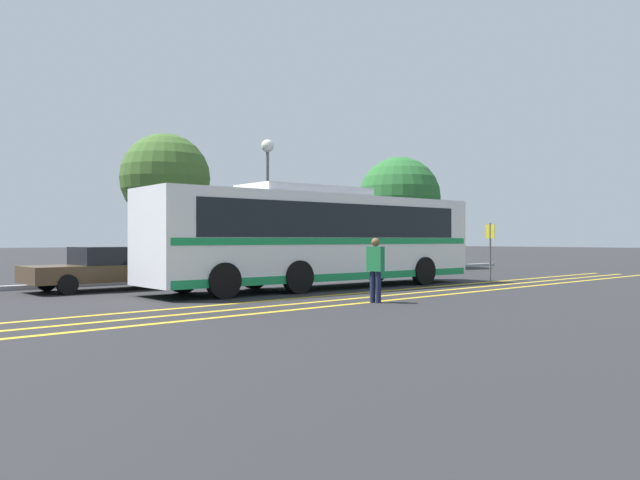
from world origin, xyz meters
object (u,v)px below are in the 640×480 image
at_px(street_lamp, 268,171).
at_px(tree_0, 399,198).
at_px(parked_car_1, 106,268).
at_px(bus_stop_sign, 490,244).
at_px(pedestrian_0, 375,266).
at_px(tree_2, 165,178).
at_px(transit_bus, 320,236).

bearing_deg(street_lamp, tree_0, 5.51).
height_order(parked_car_1, bus_stop_sign, bus_stop_sign).
bearing_deg(bus_stop_sign, pedestrian_0, -71.04).
relative_size(pedestrian_0, tree_2, 0.27).
distance_m(pedestrian_0, tree_0, 19.93).
bearing_deg(tree_2, parked_car_1, -133.39).
relative_size(parked_car_1, tree_0, 0.77).
distance_m(bus_stop_sign, street_lamp, 10.17).
height_order(bus_stop_sign, tree_2, tree_2).
distance_m(parked_car_1, pedestrian_0, 9.20).
distance_m(tree_0, tree_2, 13.98).
bearing_deg(pedestrian_0, tree_2, -19.29).
xyz_separation_m(transit_bus, parked_car_1, (-5.60, 4.06, -1.05)).
xyz_separation_m(transit_bus, pedestrian_0, (-2.15, -4.47, -0.81)).
bearing_deg(tree_0, tree_2, 173.61).
height_order(transit_bus, parked_car_1, transit_bus).
height_order(parked_car_1, pedestrian_0, pedestrian_0).
bearing_deg(tree_0, street_lamp, -174.49).
height_order(street_lamp, tree_2, tree_2).
distance_m(parked_car_1, tree_0, 19.51).
xyz_separation_m(parked_car_1, pedestrian_0, (3.45, -8.53, 0.25)).
relative_size(transit_bus, street_lamp, 2.08).
xyz_separation_m(street_lamp, tree_2, (-3.67, 2.54, -0.38)).
relative_size(parked_car_1, pedestrian_0, 2.92).
bearing_deg(transit_bus, pedestrian_0, -22.37).
relative_size(transit_bus, bus_stop_sign, 5.56).
relative_size(street_lamp, tree_2, 0.97).
relative_size(transit_bus, parked_car_1, 2.59).
relative_size(pedestrian_0, street_lamp, 0.27).
bearing_deg(tree_0, parked_car_1, -168.87).
relative_size(pedestrian_0, bus_stop_sign, 0.73).
distance_m(transit_bus, bus_stop_sign, 7.70).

